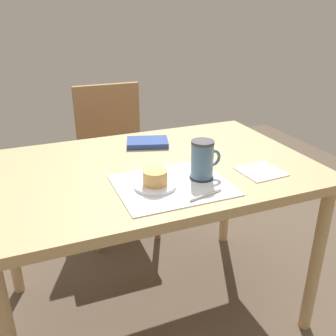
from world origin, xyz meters
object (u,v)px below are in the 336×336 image
Objects in this scene: dining_table at (151,183)px; wooden_chair at (114,152)px; pastry at (155,177)px; coffee_mug at (203,159)px; pastry_plate at (155,185)px; small_book at (147,142)px.

wooden_chair is at bearing 86.81° from dining_table.
wooden_chair is 0.99m from pastry.
wooden_chair reaches higher than coffee_mug.
pastry is (-0.09, -0.95, 0.26)m from wooden_chair.
wooden_chair is 6.40× the size of coffee_mug.
wooden_chair reaches higher than pastry.
pastry_plate is at bearing 85.53° from wooden_chair.
wooden_chair reaches higher than dining_table.
dining_table is at bearing 87.95° from wooden_chair.
pastry is 0.46× the size of small_book.
wooden_chair is at bearing 109.74° from small_book.
small_book is at bearing 93.49° from wooden_chair.
pastry is at bearing -88.35° from small_book.
small_book is at bearing 74.26° from pastry.
dining_table is 0.21m from pastry_plate.
pastry reaches higher than dining_table.
small_book is (0.12, 0.41, 0.00)m from pastry_plate.
small_book is at bearing 73.74° from dining_table.
pastry_plate is (-0.05, -0.19, 0.08)m from dining_table.
small_book reaches higher than pastry_plate.
dining_table is 0.27m from coffee_mug.
wooden_chair is 0.99m from pastry_plate.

